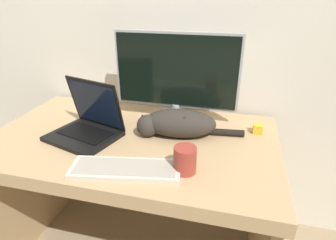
{
  "coord_description": "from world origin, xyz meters",
  "views": [
    {
      "loc": [
        0.45,
        -0.68,
        1.35
      ],
      "look_at": [
        0.18,
        0.35,
        0.85
      ],
      "focal_mm": 30.0,
      "sensor_mm": 36.0,
      "label": 1
    }
  ],
  "objects": [
    {
      "name": "laptop",
      "position": [
        -0.2,
        0.35,
        0.78
      ],
      "size": [
        0.35,
        0.32,
        0.26
      ],
      "rotation": [
        0.0,
        0.0,
        -0.29
      ],
      "color": "black",
      "rests_on": "desk"
    },
    {
      "name": "cat",
      "position": [
        0.2,
        0.45,
        0.79
      ],
      "size": [
        0.49,
        0.19,
        0.13
      ],
      "rotation": [
        0.0,
        0.0,
        0.12
      ],
      "color": "#332D28",
      "rests_on": "desk"
    },
    {
      "name": "external_keyboard",
      "position": [
        0.08,
        0.13,
        0.74
      ],
      "size": [
        0.43,
        0.21,
        0.02
      ],
      "rotation": [
        0.0,
        0.0,
        0.18
      ],
      "color": "beige",
      "rests_on": "desk"
    },
    {
      "name": "monitor",
      "position": [
        0.15,
        0.63,
        0.95
      ],
      "size": [
        0.62,
        0.22,
        0.45
      ],
      "color": "#B2B2B7",
      "rests_on": "desk"
    },
    {
      "name": "coffee_mug",
      "position": [
        0.29,
        0.18,
        0.78
      ],
      "size": [
        0.09,
        0.09,
        0.1
      ],
      "color": "#9E382D",
      "rests_on": "desk"
    },
    {
      "name": "wall_back",
      "position": [
        0.0,
        0.84,
        1.3
      ],
      "size": [
        6.4,
        0.06,
        2.6
      ],
      "color": "silver",
      "rests_on": "ground_plane"
    },
    {
      "name": "desk",
      "position": [
        0.0,
        0.39,
        0.57
      ],
      "size": [
        1.33,
        0.78,
        0.73
      ],
      "color": "tan",
      "rests_on": "ground_plane"
    },
    {
      "name": "small_toy",
      "position": [
        0.57,
        0.57,
        0.75
      ],
      "size": [
        0.04,
        0.04,
        0.04
      ],
      "color": "gold",
      "rests_on": "desk"
    }
  ]
}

